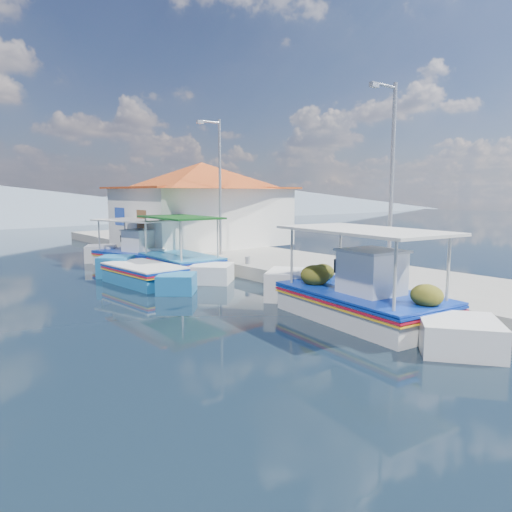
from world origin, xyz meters
TOP-DOWN VIEW (x-y plane):
  - ground at (0.00, 0.00)m, footprint 160.00×160.00m
  - quay at (5.90, 6.00)m, footprint 5.00×44.00m
  - bollards at (3.80, 5.25)m, footprint 0.20×17.20m
  - main_caique at (2.13, 1.14)m, footprint 2.98×8.00m
  - caique_green_canopy at (2.13, 10.40)m, footprint 2.26×6.97m
  - caique_blue_hull at (-0.07, 9.24)m, footprint 2.04×5.92m
  - caique_far at (1.58, 13.48)m, footprint 3.20×6.37m
  - harbor_building at (6.20, 15.00)m, footprint 10.49×10.49m
  - lamp_post_near at (4.51, 2.00)m, footprint 1.21×0.14m
  - lamp_post_far at (4.51, 11.00)m, footprint 1.21×0.14m
  - mountain_ridge at (6.54, 56.00)m, footprint 171.40×96.00m

SIDE VIEW (x-z plane):
  - ground at x=0.00m, z-range 0.00..0.00m
  - quay at x=5.90m, z-range 0.00..0.50m
  - caique_blue_hull at x=-0.07m, z-range -0.24..0.81m
  - caique_green_canopy at x=2.13m, z-range -0.91..1.69m
  - caique_far at x=1.58m, z-range -0.73..1.60m
  - main_caique at x=2.13m, z-range -0.82..1.84m
  - bollards at x=3.80m, z-range 0.50..0.80m
  - mountain_ridge at x=6.54m, z-range -0.71..4.79m
  - harbor_building at x=6.20m, z-range 0.58..4.98m
  - lamp_post_near at x=4.51m, z-range 0.85..6.85m
  - lamp_post_far at x=4.51m, z-range 0.85..6.85m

